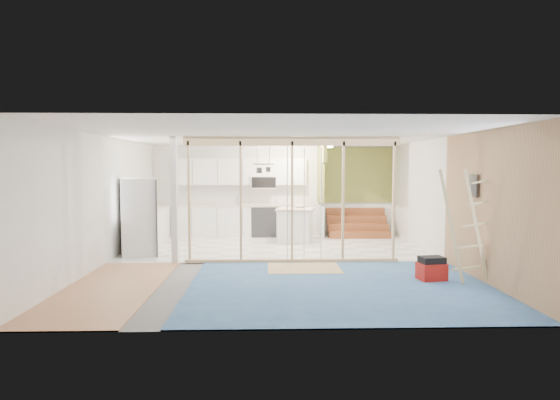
{
  "coord_description": "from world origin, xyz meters",
  "views": [
    {
      "loc": [
        -0.22,
        -9.53,
        1.97
      ],
      "look_at": [
        0.07,
        0.6,
        1.26
      ],
      "focal_mm": 30.0,
      "sensor_mm": 36.0,
      "label": 1
    }
  ],
  "objects_px": {
    "toolbox": "(432,269)",
    "ladder": "(467,226)",
    "island": "(296,225)",
    "fridge": "(139,217)"
  },
  "relations": [
    {
      "from": "fridge",
      "to": "toolbox",
      "type": "bearing_deg",
      "value": -41.2
    },
    {
      "from": "fridge",
      "to": "ladder",
      "type": "relative_size",
      "value": 0.9
    },
    {
      "from": "fridge",
      "to": "ladder",
      "type": "distance_m",
      "value": 6.76
    },
    {
      "from": "fridge",
      "to": "island",
      "type": "distance_m",
      "value": 4.05
    },
    {
      "from": "ladder",
      "to": "toolbox",
      "type": "bearing_deg",
      "value": 178.85
    },
    {
      "from": "toolbox",
      "to": "ladder",
      "type": "xyz_separation_m",
      "value": [
        0.51,
        -0.21,
        0.79
      ]
    },
    {
      "from": "fridge",
      "to": "toolbox",
      "type": "height_order",
      "value": "fridge"
    },
    {
      "from": "island",
      "to": "ladder",
      "type": "distance_m",
      "value": 5.24
    },
    {
      "from": "island",
      "to": "ladder",
      "type": "relative_size",
      "value": 0.57
    },
    {
      "from": "fridge",
      "to": "toolbox",
      "type": "distance_m",
      "value": 6.24
    }
  ]
}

